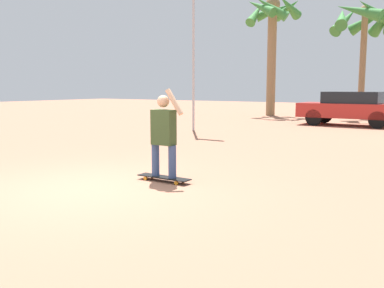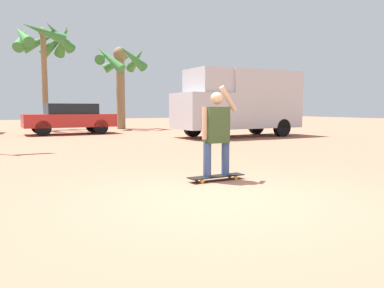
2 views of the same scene
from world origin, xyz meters
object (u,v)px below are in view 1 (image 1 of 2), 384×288
object	(u,v)px
palm_tree_center_background	(366,20)
flagpole	(196,25)
parked_car_red	(350,107)
person_skateboarder	(163,131)
palm_tree_far_left	(272,23)
skateboard	(164,178)

from	to	relation	value
palm_tree_center_background	flagpole	xyz separation A→B (m)	(-4.02, -10.06, -1.10)
parked_car_red	flagpole	size ratio (longest dim) A/B	0.61
person_skateboarder	parked_car_red	world-z (taller)	person_skateboarder
palm_tree_center_background	palm_tree_far_left	bearing A→B (deg)	-178.50
person_skateboarder	palm_tree_far_left	bearing A→B (deg)	107.35
person_skateboarder	palm_tree_far_left	distance (m)	19.21
parked_car_red	skateboard	bearing A→B (deg)	-90.15
parked_car_red	palm_tree_far_left	xyz separation A→B (m)	(-5.61, 4.36, 4.60)
palm_tree_center_background	palm_tree_far_left	size ratio (longest dim) A/B	0.89
skateboard	parked_car_red	world-z (taller)	parked_car_red
skateboard	person_skateboarder	distance (m)	0.84
palm_tree_center_background	palm_tree_far_left	distance (m)	5.15
skateboard	person_skateboarder	bearing A→B (deg)	180.00
parked_car_red	palm_tree_far_left	bearing A→B (deg)	142.10
parked_car_red	palm_tree_center_background	xyz separation A→B (m)	(-0.47, 4.50, 4.31)
person_skateboarder	palm_tree_center_background	world-z (taller)	palm_tree_center_background
parked_car_red	palm_tree_far_left	size ratio (longest dim) A/B	0.61
palm_tree_far_left	flagpole	size ratio (longest dim) A/B	1.00
palm_tree_far_left	flagpole	xyz separation A→B (m)	(1.12, -9.93, -1.39)
palm_tree_center_background	flagpole	size ratio (longest dim) A/B	0.89
skateboard	flagpole	size ratio (longest dim) A/B	0.15
palm_tree_far_left	parked_car_red	bearing A→B (deg)	-37.90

